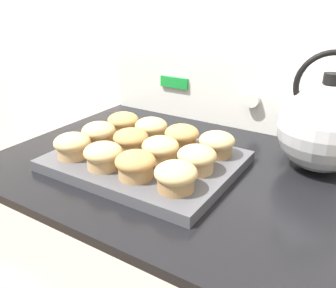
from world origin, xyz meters
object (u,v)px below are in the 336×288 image
(muffin_r0_c3, at_px, (176,176))
(muffin_r1_c1, at_px, (131,140))
(muffin_r0_c0, at_px, (72,145))
(muffin_r1_c3, at_px, (197,159))
(muffin_r0_c2, at_px, (135,165))
(tea_kettle, at_px, (324,126))
(muffin_r0_c1, at_px, (103,155))
(muffin_r1_c2, at_px, (160,149))
(muffin_pan, at_px, (146,161))
(muffin_r2_c2, at_px, (182,136))
(muffin_r2_c1, at_px, (151,128))
(muffin_r2_c0, at_px, (123,123))
(muffin_r1_c0, at_px, (99,133))
(muffin_r2_c3, at_px, (217,144))

(muffin_r0_c3, bearing_deg, muffin_r1_c1, 152.05)
(muffin_r0_c0, xyz_separation_m, muffin_r1_c3, (0.25, 0.08, 0.00))
(muffin_r0_c2, bearing_deg, tea_kettle, 44.33)
(muffin_r0_c1, distance_m, muffin_r1_c3, 0.18)
(muffin_r0_c0, bearing_deg, muffin_r1_c2, 25.89)
(muffin_pan, xyz_separation_m, muffin_r2_c2, (0.04, 0.08, 0.04))
(muffin_r2_c1, bearing_deg, muffin_r1_c2, -46.48)
(muffin_r0_c2, height_order, muffin_r2_c1, same)
(muffin_r0_c2, xyz_separation_m, muffin_r1_c1, (-0.08, 0.09, 0.00))
(muffin_r0_c3, height_order, muffin_r2_c1, same)
(muffin_pan, height_order, muffin_r1_c1, muffin_r1_c1)
(muffin_r0_c2, relative_size, muffin_r0_c3, 1.00)
(muffin_r0_c0, height_order, muffin_r1_c1, same)
(muffin_r1_c1, height_order, muffin_r2_c1, same)
(muffin_r2_c0, xyz_separation_m, tea_kettle, (0.43, 0.10, 0.04))
(muffin_pan, distance_m, muffin_r1_c0, 0.13)
(muffin_r1_c3, distance_m, tea_kettle, 0.26)
(muffin_pan, bearing_deg, muffin_r0_c1, -114.40)
(muffin_r0_c1, relative_size, muffin_r1_c2, 1.00)
(muffin_r2_c2, bearing_deg, muffin_r1_c1, -135.08)
(muffin_r2_c0, relative_size, muffin_r2_c1, 1.00)
(muffin_pan, xyz_separation_m, muffin_r0_c0, (-0.12, -0.08, 0.04))
(muffin_r0_c3, relative_size, muffin_r2_c1, 1.00)
(muffin_r0_c3, distance_m, muffin_r1_c1, 0.18)
(muffin_r2_c2, bearing_deg, muffin_r1_c2, -90.48)
(muffin_r1_c2, relative_size, tea_kettle, 0.31)
(muffin_r2_c2, bearing_deg, muffin_r0_c3, -62.98)
(muffin_pan, bearing_deg, muffin_r1_c2, -3.25)
(muffin_r2_c0, xyz_separation_m, muffin_r2_c3, (0.24, 0.00, 0.00))
(muffin_r1_c3, bearing_deg, muffin_pan, 178.81)
(muffin_pan, xyz_separation_m, muffin_r1_c2, (0.04, -0.00, 0.04))
(muffin_r2_c1, bearing_deg, muffin_r0_c0, -115.98)
(muffin_r1_c1, relative_size, muffin_r2_c0, 1.00)
(muffin_r1_c0, height_order, muffin_r2_c1, same)
(muffin_pan, distance_m, muffin_r0_c0, 0.15)
(muffin_pan, relative_size, muffin_r1_c2, 4.95)
(muffin_r1_c1, bearing_deg, muffin_r2_c1, 93.17)
(muffin_r1_c2, bearing_deg, muffin_r2_c2, 89.52)
(muffin_r0_c2, height_order, muffin_r2_c3, same)
(muffin_r0_c3, bearing_deg, muffin_r0_c0, 179.57)
(muffin_r0_c1, relative_size, tea_kettle, 0.31)
(muffin_r0_c0, distance_m, muffin_r0_c3, 0.25)
(muffin_r1_c2, distance_m, muffin_r2_c3, 0.12)
(muffin_r0_c3, bearing_deg, muffin_r2_c0, 146.19)
(muffin_r2_c3, relative_size, tea_kettle, 0.31)
(muffin_r2_c0, bearing_deg, muffin_pan, -33.55)
(muffin_r0_c1, height_order, muffin_r0_c2, same)
(muffin_pan, height_order, muffin_r2_c0, muffin_r2_c0)
(tea_kettle, bearing_deg, muffin_r0_c3, -125.09)
(tea_kettle, bearing_deg, muffin_r1_c1, -153.15)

